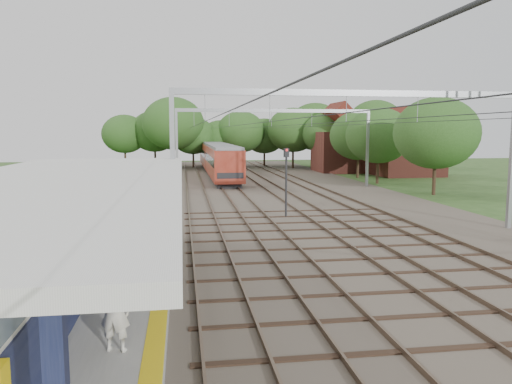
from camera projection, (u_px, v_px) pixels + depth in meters
ballast_bed at (293, 195)px, 39.25m from camera, size 18.00×90.00×0.10m
platform at (116, 243)px, 21.85m from camera, size 5.00×52.00×0.35m
yellow_stripe at (168, 238)px, 22.15m from camera, size 0.45×52.00×0.01m
station_building at (35, 235)px, 14.54m from camera, size 3.41×18.00×3.40m
canopy at (64, 183)px, 13.53m from camera, size 6.40×20.00×3.44m
rail_tracks at (261, 194)px, 38.87m from camera, size 11.80×88.00×0.15m
catenary_system at (300, 125)px, 33.87m from camera, size 17.22×88.00×7.00m
tree_band at (246, 133)px, 65.28m from camera, size 31.72×30.88×8.82m
house_near at (407, 150)px, 57.10m from camera, size 7.00×6.12×7.89m
house_far at (348, 146)px, 62.23m from camera, size 8.00×6.12×8.66m
person at (115, 310)px, 10.61m from camera, size 0.75×0.58×1.80m
bicycle at (143, 239)px, 19.60m from camera, size 1.73×0.76×1.00m
train at (217, 157)px, 59.18m from camera, size 2.72×33.92×3.59m
signal_post at (286, 176)px, 28.70m from camera, size 0.31×0.28×4.10m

